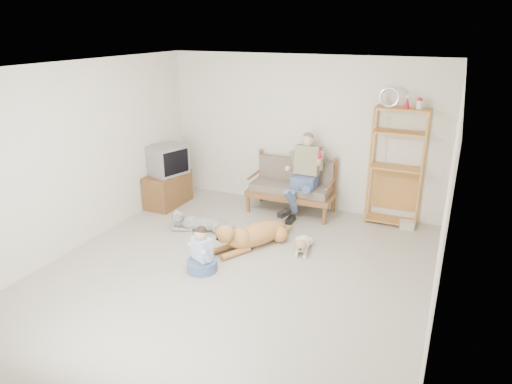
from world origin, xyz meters
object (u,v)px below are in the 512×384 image
at_px(loveseat, 292,185).
at_px(tv_stand, 168,189).
at_px(golden_retriever, 251,235).
at_px(etagere, 396,166).

xyz_separation_m(loveseat, tv_stand, (-2.21, -0.65, -0.19)).
bearing_deg(golden_retriever, etagere, 73.73).
relative_size(loveseat, etagere, 0.67).
height_order(loveseat, golden_retriever, loveseat).
bearing_deg(tv_stand, golden_retriever, -22.51).
xyz_separation_m(etagere, tv_stand, (-3.92, -0.80, -0.70)).
bearing_deg(golden_retriever, tv_stand, -174.64).
distance_m(tv_stand, golden_retriever, 2.33).
height_order(loveseat, tv_stand, loveseat).
relative_size(etagere, tv_stand, 2.47).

